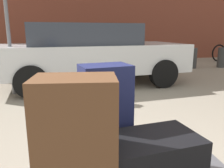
% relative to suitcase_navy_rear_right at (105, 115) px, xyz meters
% --- Properties ---
extents(suitcase_navy_rear_right, '(0.37, 0.29, 0.70)m').
position_rel_suitcase_navy_rear_right_xyz_m(suitcase_navy_rear_right, '(0.00, 0.00, 0.00)').
color(suitcase_navy_rear_right, '#191E47').
rests_on(suitcase_navy_rear_right, luggage_cart).
extents(duffel_bag_black_stacked_top, '(0.61, 0.44, 0.32)m').
position_rel_suitcase_navy_rear_right_xyz_m(duffel_bag_black_stacked_top, '(0.23, -0.30, -0.19)').
color(duffel_bag_black_stacked_top, black).
rests_on(duffel_bag_black_stacked_top, luggage_cart).
extents(suitcase_brown_front_left, '(0.42, 0.30, 0.70)m').
position_rel_suitcase_navy_rear_right_xyz_m(suitcase_brown_front_left, '(-0.20, -0.40, 0.00)').
color(suitcase_brown_front_left, '#51331E').
rests_on(suitcase_brown_front_left, luggage_cart).
extents(parked_car, '(4.52, 2.40, 1.42)m').
position_rel_suitcase_navy_rear_right_xyz_m(parked_car, '(0.18, 3.98, 0.07)').
color(parked_car, silver).
rests_on(parked_car, ground_plane).
extents(bollard_kerb_near, '(0.25, 0.25, 0.70)m').
position_rel_suitcase_navy_rear_right_xyz_m(bollard_kerb_near, '(2.24, 5.82, -0.34)').
color(bollard_kerb_near, '#383838').
rests_on(bollard_kerb_near, ground_plane).
extents(bollard_kerb_mid, '(0.25, 0.25, 0.70)m').
position_rel_suitcase_navy_rear_right_xyz_m(bollard_kerb_mid, '(3.83, 5.82, -0.34)').
color(bollard_kerb_mid, '#383838').
rests_on(bollard_kerb_mid, ground_plane).
extents(bollard_kerb_far, '(0.25, 0.25, 0.70)m').
position_rel_suitcase_navy_rear_right_xyz_m(bollard_kerb_far, '(4.90, 5.82, -0.34)').
color(bollard_kerb_far, '#383838').
rests_on(bollard_kerb_far, ground_plane).
extents(no_parking_sign, '(0.49, 0.12, 2.41)m').
position_rel_suitcase_navy_rear_right_xyz_m(no_parking_sign, '(-1.46, 3.32, 0.80)').
color(no_parking_sign, slate).
rests_on(no_parking_sign, ground_plane).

